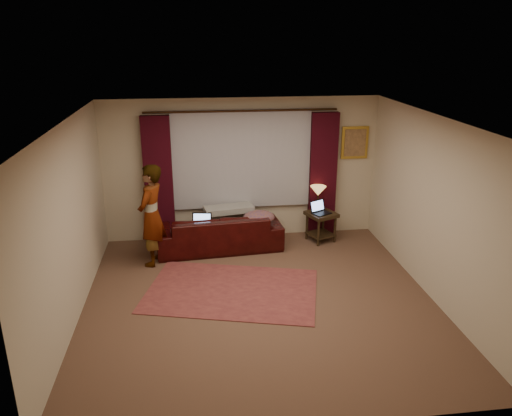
{
  "coord_description": "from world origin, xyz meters",
  "views": [
    {
      "loc": [
        -0.86,
        -6.3,
        3.66
      ],
      "look_at": [
        0.1,
        1.2,
        1.0
      ],
      "focal_mm": 35.0,
      "sensor_mm": 36.0,
      "label": 1
    }
  ],
  "objects": [
    {
      "name": "area_rug",
      "position": [
        -0.37,
        0.34,
        0.01
      ],
      "size": [
        2.85,
        2.26,
        0.01
      ],
      "primitive_type": "cube",
      "rotation": [
        0.0,
        0.0,
        -0.26
      ],
      "color": "brown",
      "rests_on": "floor"
    },
    {
      "name": "wall_right",
      "position": [
        2.5,
        0.0,
        1.3
      ],
      "size": [
        0.02,
        5.0,
        2.6
      ],
      "primitive_type": "cube",
      "color": "beige",
      "rests_on": "ground"
    },
    {
      "name": "drape_right",
      "position": [
        1.5,
        2.39,
        1.18
      ],
      "size": [
        0.5,
        0.14,
        2.3
      ],
      "primitive_type": "cube",
      "color": "black",
      "rests_on": "floor"
    },
    {
      "name": "clothing_pile",
      "position": [
        0.24,
        1.89,
        0.56
      ],
      "size": [
        0.62,
        0.51,
        0.24
      ],
      "primitive_type": "ellipsoid",
      "rotation": [
        0.0,
        0.0,
        0.13
      ],
      "color": "brown",
      "rests_on": "sofa"
    },
    {
      "name": "wall_back",
      "position": [
        0.0,
        2.5,
        1.3
      ],
      "size": [
        5.0,
        0.02,
        2.6
      ],
      "primitive_type": "cube",
      "color": "beige",
      "rests_on": "ground"
    },
    {
      "name": "sofa",
      "position": [
        -0.47,
        1.94,
        0.44
      ],
      "size": [
        2.27,
        1.13,
        0.89
      ],
      "primitive_type": "imported",
      "rotation": [
        0.0,
        0.0,
        3.23
      ],
      "color": "black",
      "rests_on": "floor"
    },
    {
      "name": "wall_front",
      "position": [
        0.0,
        -2.5,
        1.3
      ],
      "size": [
        5.0,
        0.02,
        2.6
      ],
      "primitive_type": "cube",
      "color": "beige",
      "rests_on": "ground"
    },
    {
      "name": "sheer_curtain",
      "position": [
        0.0,
        2.44,
        1.5
      ],
      "size": [
        2.5,
        0.05,
        1.8
      ],
      "primitive_type": "cube",
      "color": "#A2A2AA",
      "rests_on": "wall_back"
    },
    {
      "name": "ceiling",
      "position": [
        0.0,
        0.0,
        2.6
      ],
      "size": [
        5.0,
        5.0,
        0.02
      ],
      "primitive_type": "cube",
      "color": "silver",
      "rests_on": "ground"
    },
    {
      "name": "drape_left",
      "position": [
        -1.5,
        2.39,
        1.18
      ],
      "size": [
        0.5,
        0.14,
        2.3
      ],
      "primitive_type": "cube",
      "color": "black",
      "rests_on": "floor"
    },
    {
      "name": "picture_frame",
      "position": [
        2.1,
        2.47,
        1.75
      ],
      "size": [
        0.5,
        0.04,
        0.6
      ],
      "primitive_type": "cube",
      "color": "#B88F2F",
      "rests_on": "wall_back"
    },
    {
      "name": "curtain_rod",
      "position": [
        0.0,
        2.39,
        2.38
      ],
      "size": [
        0.04,
        0.04,
        3.4
      ],
      "primitive_type": "cylinder",
      "color": "black",
      "rests_on": "wall_back"
    },
    {
      "name": "end_table",
      "position": [
        1.42,
        2.05,
        0.28
      ],
      "size": [
        0.62,
        0.62,
        0.55
      ],
      "primitive_type": "cube",
      "rotation": [
        0.0,
        0.0,
        0.37
      ],
      "color": "black",
      "rests_on": "floor"
    },
    {
      "name": "person",
      "position": [
        -1.58,
        1.47,
        0.85
      ],
      "size": [
        0.64,
        0.64,
        1.71
      ],
      "primitive_type": "imported",
      "rotation": [
        0.0,
        0.0,
        -1.93
      ],
      "color": "gray",
      "rests_on": "floor"
    },
    {
      "name": "tiffany_lamp",
      "position": [
        1.37,
        2.18,
        0.79
      ],
      "size": [
        0.38,
        0.38,
        0.47
      ],
      "primitive_type": null,
      "rotation": [
        0.0,
        0.0,
        0.41
      ],
      "color": "olive",
      "rests_on": "end_table"
    },
    {
      "name": "laptop_table",
      "position": [
        1.4,
        2.0,
        0.67
      ],
      "size": [
        0.45,
        0.46,
        0.23
      ],
      "primitive_type": null,
      "rotation": [
        0.0,
        0.0,
        0.5
      ],
      "color": "black",
      "rests_on": "end_table"
    },
    {
      "name": "floor",
      "position": [
        0.0,
        0.0,
        -0.01
      ],
      "size": [
        5.0,
        5.0,
        0.01
      ],
      "primitive_type": "cube",
      "color": "brown",
      "rests_on": "ground"
    },
    {
      "name": "laptop_sofa",
      "position": [
        -0.78,
        1.81,
        0.57
      ],
      "size": [
        0.39,
        0.41,
        0.24
      ],
      "primitive_type": null,
      "rotation": [
        0.0,
        0.0,
        -0.15
      ],
      "color": "black",
      "rests_on": "sofa"
    },
    {
      "name": "wall_left",
      "position": [
        -2.5,
        0.0,
        1.3
      ],
      "size": [
        0.02,
        5.0,
        2.6
      ],
      "primitive_type": "cube",
      "color": "beige",
      "rests_on": "ground"
    },
    {
      "name": "throw_blanket",
      "position": [
        -0.27,
        2.17,
        0.9
      ],
      "size": [
        0.93,
        0.49,
        0.1
      ],
      "primitive_type": "cube",
      "rotation": [
        0.0,
        0.0,
        0.17
      ],
      "color": "gray",
      "rests_on": "sofa"
    }
  ]
}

